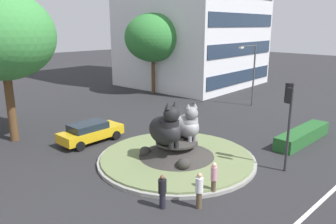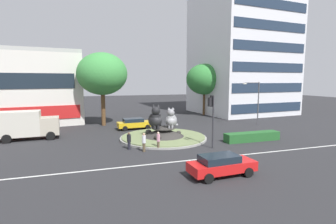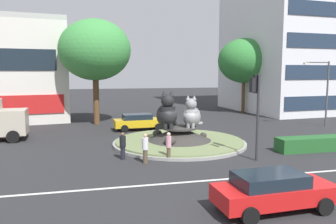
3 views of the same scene
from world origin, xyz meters
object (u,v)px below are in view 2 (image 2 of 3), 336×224
at_px(cat_statue_black, 155,119).
at_px(sedan_on_far_lane, 134,123).
at_px(broadleaf_tree_behind_island, 204,79).
at_px(delivery_box_truck, 26,124).
at_px(pedestrian_white_shirt, 144,142).
at_px(streetlight_arm, 256,99).
at_px(pedestrian_black_shirt, 129,141).
at_px(second_tree_near_tower, 102,74).
at_px(hatchback_near_shophouse, 221,165).
at_px(cat_statue_grey, 171,120).
at_px(pedestrian_pink_shirt, 158,140).
at_px(office_tower, 242,42).
at_px(traffic_light_mast, 212,110).

bearing_deg(cat_statue_black, sedan_on_far_lane, -164.24).
bearing_deg(sedan_on_far_lane, broadleaf_tree_behind_island, 30.55).
bearing_deg(delivery_box_truck, pedestrian_white_shirt, -41.35).
xyz_separation_m(cat_statue_black, streetlight_arm, (15.87, 4.29, 1.45)).
height_order(broadleaf_tree_behind_island, pedestrian_black_shirt, broadleaf_tree_behind_island).
height_order(second_tree_near_tower, hatchback_near_shophouse, second_tree_near_tower).
relative_size(cat_statue_black, pedestrian_black_shirt, 1.67).
distance_m(cat_statue_grey, hatchback_near_shophouse, 11.64).
xyz_separation_m(cat_statue_black, delivery_box_truck, (-13.13, 4.11, -0.55)).
bearing_deg(delivery_box_truck, pedestrian_pink_shirt, -37.10).
distance_m(cat_statue_black, pedestrian_black_shirt, 4.88).
distance_m(cat_statue_grey, second_tree_near_tower, 13.35).
bearing_deg(cat_statue_black, cat_statue_grey, 92.79).
xyz_separation_m(cat_statue_black, pedestrian_white_shirt, (-2.25, -4.37, -1.29)).
distance_m(cat_statue_grey, pedestrian_white_shirt, 5.97).
relative_size(office_tower, pedestrian_black_shirt, 16.90).
bearing_deg(broadleaf_tree_behind_island, traffic_light_mast, -114.20).
xyz_separation_m(sedan_on_far_lane, hatchback_near_shophouse, (2.39, -18.00, 0.00)).
distance_m(second_tree_near_tower, pedestrian_white_shirt, 16.26).
bearing_deg(traffic_light_mast, office_tower, -48.80).
xyz_separation_m(cat_statue_grey, traffic_light_mast, (2.21, -5.06, 1.56)).
bearing_deg(pedestrian_pink_shirt, traffic_light_mast, -65.32).
xyz_separation_m(streetlight_arm, pedestrian_pink_shirt, (-16.71, -8.37, -2.75)).
bearing_deg(pedestrian_black_shirt, hatchback_near_shophouse, 95.54).
distance_m(traffic_light_mast, office_tower, 30.17).
bearing_deg(pedestrian_white_shirt, streetlight_arm, 177.48).
bearing_deg(traffic_light_mast, streetlight_arm, -61.70).
bearing_deg(pedestrian_white_shirt, second_tree_near_tower, -108.93).
xyz_separation_m(office_tower, hatchback_near_shophouse, (-20.45, -28.80, -12.70)).
distance_m(cat_statue_grey, streetlight_arm, 14.86).
bearing_deg(cat_statue_black, pedestrian_black_shirt, -40.02).
height_order(traffic_light_mast, pedestrian_pink_shirt, traffic_light_mast).
relative_size(sedan_on_far_lane, hatchback_near_shophouse, 0.99).
distance_m(traffic_light_mast, hatchback_near_shophouse, 7.58).
bearing_deg(traffic_light_mast, pedestrian_white_shirt, 72.54).
xyz_separation_m(traffic_light_mast, broadleaf_tree_behind_island, (9.49, 21.12, 2.84)).
bearing_deg(sedan_on_far_lane, pedestrian_pink_shirt, -91.75).
bearing_deg(cat_statue_black, delivery_box_truck, -101.15).
bearing_deg(broadleaf_tree_behind_island, sedan_on_far_lane, -146.49).
bearing_deg(streetlight_arm, traffic_light_mast, 42.26).
bearing_deg(second_tree_near_tower, broadleaf_tree_behind_island, 16.90).
bearing_deg(delivery_box_truck, sedan_on_far_lane, 7.01).
bearing_deg(pedestrian_black_shirt, broadleaf_tree_behind_island, -154.96).
relative_size(streetlight_arm, pedestrian_black_shirt, 3.79).
bearing_deg(cat_statue_black, hatchback_near_shophouse, 12.72).
height_order(traffic_light_mast, delivery_box_truck, traffic_light_mast).
bearing_deg(office_tower, hatchback_near_shophouse, -129.93).
bearing_deg(cat_statue_black, second_tree_near_tower, -149.84).
xyz_separation_m(pedestrian_black_shirt, delivery_box_truck, (-9.74, 7.35, 0.80)).
bearing_deg(broadleaf_tree_behind_island, office_tower, 8.02).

